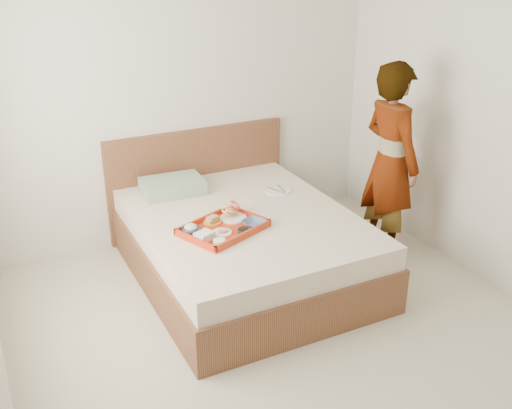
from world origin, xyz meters
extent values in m
cube|color=beige|center=(0.00, 0.00, 0.00)|extent=(3.50, 4.00, 0.01)
cube|color=silver|center=(0.00, 2.00, 1.30)|extent=(3.50, 0.01, 2.60)
cube|color=brown|center=(0.08, 1.00, 0.27)|extent=(1.65, 2.00, 0.53)
cube|color=brown|center=(0.08, 1.97, 0.47)|extent=(1.65, 0.06, 0.95)
cube|color=#8DA886|center=(-0.26, 1.67, 0.59)|extent=(0.52, 0.37, 0.12)
cube|color=red|center=(-0.17, 0.83, 0.56)|extent=(0.70, 0.61, 0.05)
cylinder|color=white|center=(-0.03, 0.95, 0.55)|extent=(0.26, 0.26, 0.01)
imported|color=#131D45|center=(0.05, 0.78, 0.57)|extent=(0.21, 0.21, 0.04)
cylinder|color=black|center=(-0.07, 0.70, 0.56)|extent=(0.11, 0.11, 0.03)
cylinder|color=white|center=(-0.21, 0.77, 0.55)|extent=(0.19, 0.19, 0.01)
cylinder|color=orange|center=(-0.20, 0.96, 0.55)|extent=(0.18, 0.18, 0.01)
imported|color=#131D45|center=(-0.40, 0.88, 0.57)|extent=(0.17, 0.17, 0.04)
cube|color=silver|center=(-0.35, 0.74, 0.57)|extent=(0.15, 0.14, 0.05)
cylinder|color=white|center=(-0.29, 0.63, 0.56)|extent=(0.11, 0.11, 0.03)
cylinder|color=white|center=(0.55, 1.31, 0.54)|extent=(0.23, 0.23, 0.01)
imported|color=silver|center=(1.31, 0.82, 0.82)|extent=(0.40, 0.60, 1.63)
camera|label=1|loc=(-1.70, -2.75, 2.46)|focal=41.97mm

